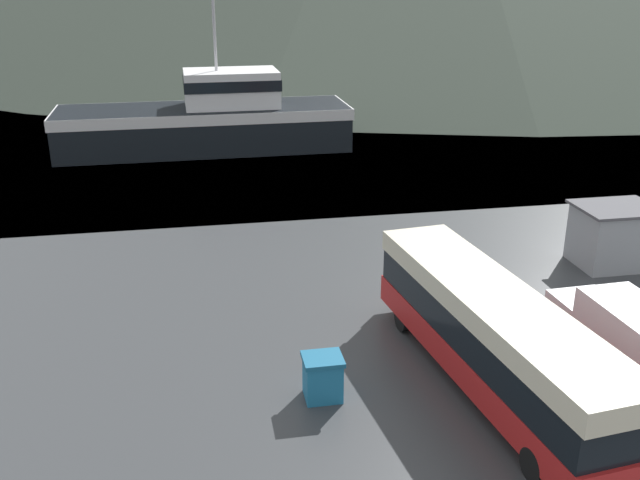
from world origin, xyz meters
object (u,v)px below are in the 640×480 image
(fishing_boat, at_px, (209,119))
(storage_bin, at_px, (323,377))
(tour_bus, at_px, (492,335))
(delivery_van, at_px, (625,335))
(dock_kiosk, at_px, (614,236))

(fishing_boat, xyz_separation_m, storage_bin, (2.05, -31.78, -1.43))
(tour_bus, relative_size, storage_bin, 8.79)
(tour_bus, bearing_deg, storage_bin, 169.85)
(fishing_boat, relative_size, storage_bin, 14.75)
(delivery_van, xyz_separation_m, dock_kiosk, (4.45, 7.88, 0.08))
(tour_bus, distance_m, storage_bin, 5.18)
(tour_bus, relative_size, fishing_boat, 0.60)
(tour_bus, bearing_deg, delivery_van, -4.35)
(tour_bus, height_order, fishing_boat, fishing_boat)
(delivery_van, bearing_deg, dock_kiosk, 58.26)
(fishing_boat, distance_m, dock_kiosk, 28.94)
(delivery_van, relative_size, storage_bin, 4.30)
(storage_bin, bearing_deg, dock_kiosk, 28.87)
(fishing_boat, height_order, dock_kiosk, fishing_boat)
(fishing_boat, relative_size, dock_kiosk, 6.01)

